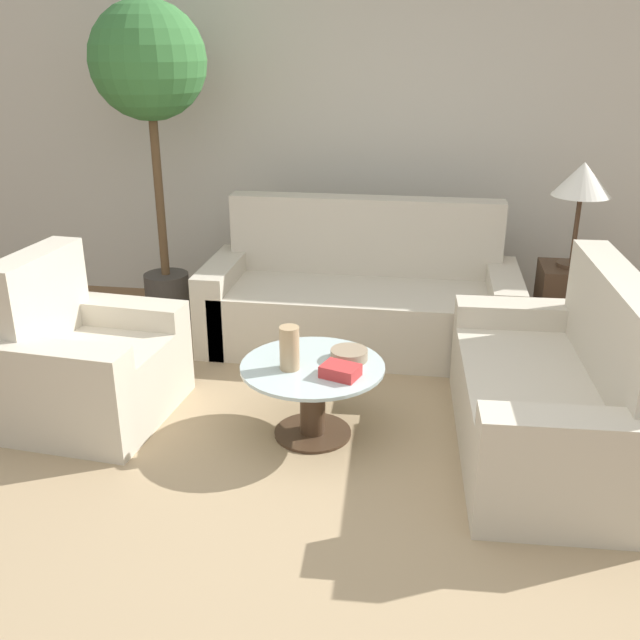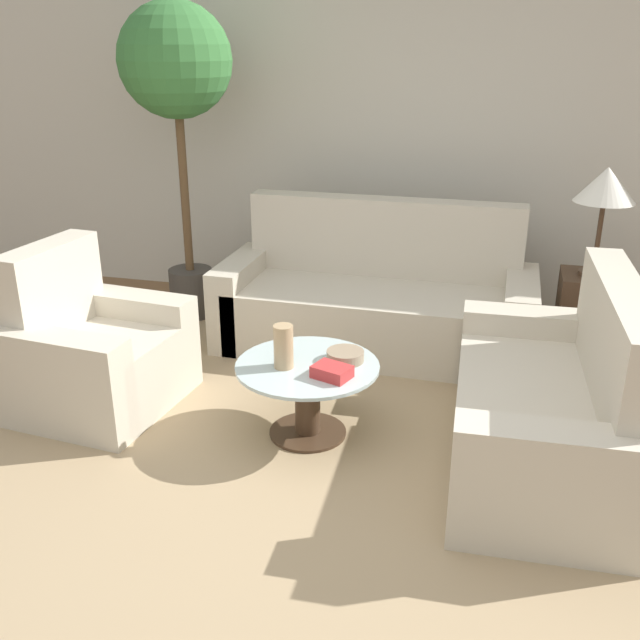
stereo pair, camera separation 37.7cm
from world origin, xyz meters
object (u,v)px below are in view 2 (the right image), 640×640
object	(u,v)px
table_lamp	(606,188)
vase	(283,347)
sofa_main	(376,302)
coffee_table	(308,389)
bowl	(345,356)
book_stack	(332,372)
armchair	(93,356)
loveseat	(556,411)
potted_plant	(177,81)

from	to	relation	value
table_lamp	vase	size ratio (longest dim) A/B	2.91
sofa_main	coffee_table	size ratio (longest dim) A/B	2.79
bowl	book_stack	world-z (taller)	book_stack
bowl	book_stack	distance (m)	0.20
armchair	sofa_main	bearing A→B (deg)	-42.60
loveseat	bowl	bearing A→B (deg)	-96.17
sofa_main	vase	bearing A→B (deg)	-99.51
sofa_main	book_stack	world-z (taller)	sofa_main
potted_plant	vase	xyz separation A→B (m)	(1.20, -1.51, -1.16)
bowl	book_stack	size ratio (longest dim) A/B	0.91
loveseat	table_lamp	size ratio (longest dim) A/B	2.34
sofa_main	bowl	distance (m)	1.19
armchair	book_stack	distance (m)	1.43
armchair	loveseat	xyz separation A→B (m)	(2.48, -0.01, 0.00)
coffee_table	potted_plant	bearing A→B (deg)	132.08
vase	book_stack	distance (m)	0.28
bowl	coffee_table	bearing A→B (deg)	-151.96
coffee_table	potted_plant	distance (m)	2.41
armchair	potted_plant	world-z (taller)	potted_plant
table_lamp	loveseat	bearing A→B (deg)	-100.28
potted_plant	book_stack	size ratio (longest dim) A/B	10.39
coffee_table	table_lamp	xyz separation A→B (m)	(1.45, 1.28, 0.87)
vase	loveseat	bearing A→B (deg)	3.68
book_stack	sofa_main	bearing A→B (deg)	110.39
armchair	vase	distance (m)	1.18
loveseat	table_lamp	distance (m)	1.52
armchair	loveseat	world-z (taller)	loveseat
loveseat	coffee_table	world-z (taller)	loveseat
sofa_main	table_lamp	size ratio (longest dim) A/B	3.13
vase	armchair	bearing A→B (deg)	175.44
loveseat	bowl	world-z (taller)	loveseat
vase	book_stack	world-z (taller)	vase
coffee_table	armchair	bearing A→B (deg)	178.51
table_lamp	bowl	size ratio (longest dim) A/B	3.41
loveseat	vase	xyz separation A→B (m)	(-1.33, -0.09, 0.22)
sofa_main	loveseat	xyz separation A→B (m)	(1.10, -1.25, -0.00)
sofa_main	vase	xyz separation A→B (m)	(-0.22, -1.34, 0.22)
bowl	table_lamp	bearing A→B (deg)	43.03
potted_plant	bowl	world-z (taller)	potted_plant
sofa_main	potted_plant	size ratio (longest dim) A/B	0.94
sofa_main	potted_plant	world-z (taller)	potted_plant
armchair	bowl	bearing A→B (deg)	-82.34
armchair	table_lamp	world-z (taller)	table_lamp
sofa_main	book_stack	size ratio (longest dim) A/B	9.73
vase	potted_plant	bearing A→B (deg)	128.58
loveseat	potted_plant	bearing A→B (deg)	-121.89
coffee_table	loveseat	bearing A→B (deg)	1.23
coffee_table	bowl	bearing A→B (deg)	28.04
coffee_table	table_lamp	world-z (taller)	table_lamp
loveseat	coffee_table	xyz separation A→B (m)	(-1.22, -0.03, -0.03)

